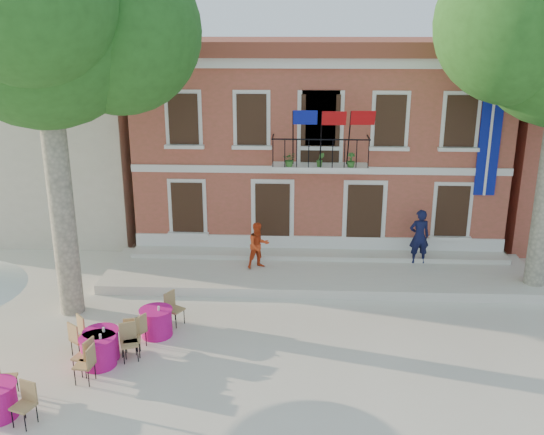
{
  "coord_description": "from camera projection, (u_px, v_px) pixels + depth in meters",
  "views": [
    {
      "loc": [
        1.35,
        -14.24,
        8.05
      ],
      "look_at": [
        0.5,
        3.5,
        2.36
      ],
      "focal_mm": 40.0,
      "sensor_mm": 36.0,
      "label": 1
    }
  ],
  "objects": [
    {
      "name": "ground",
      "position": [
        247.0,
        342.0,
        16.06
      ],
      "size": [
        90.0,
        90.0,
        0.0
      ],
      "primitive_type": "plane",
      "color": "beige",
      "rests_on": "ground"
    },
    {
      "name": "main_building",
      "position": [
        317.0,
        135.0,
        24.32
      ],
      "size": [
        13.5,
        9.59,
        7.5
      ],
      "color": "#B85242",
      "rests_on": "ground"
    },
    {
      "name": "plane_tree_west",
      "position": [
        41.0,
        23.0,
        15.33
      ],
      "size": [
        5.58,
        5.58,
        10.96
      ],
      "color": "#A59E84",
      "rests_on": "ground"
    },
    {
      "name": "pedestrian_orange",
      "position": [
        258.0,
        245.0,
        19.97
      ],
      "size": [
        0.94,
        0.87,
        1.56
      ],
      "primitive_type": "imported",
      "rotation": [
        0.0,
        0.0,
        0.48
      ],
      "color": "#DD431A",
      "rests_on": "terrace"
    },
    {
      "name": "cafe_table_0",
      "position": [
        102.0,
        343.0,
        15.16
      ],
      "size": [
        1.79,
        1.82,
        0.95
      ],
      "color": "#CC137C",
      "rests_on": "ground"
    },
    {
      "name": "terrace",
      "position": [
        318.0,
        273.0,
        20.11
      ],
      "size": [
        14.0,
        3.4,
        0.3
      ],
      "primitive_type": "cube",
      "color": "silver",
      "rests_on": "ground"
    },
    {
      "name": "cafe_table_3",
      "position": [
        156.0,
        321.0,
        16.29
      ],
      "size": [
        1.34,
        1.87,
        0.95
      ],
      "color": "#CC137C",
      "rests_on": "ground"
    },
    {
      "name": "pedestrian_navy",
      "position": [
        419.0,
        236.0,
        20.35
      ],
      "size": [
        0.73,
        0.52,
        1.88
      ],
      "primitive_type": "imported",
      "rotation": [
        0.0,
        0.0,
        3.25
      ],
      "color": "#0F1334",
      "rests_on": "terrace"
    },
    {
      "name": "neighbor_west",
      "position": [
        48.0,
        142.0,
        25.98
      ],
      "size": [
        9.4,
        9.4,
        6.4
      ],
      "color": "beige",
      "rests_on": "ground"
    },
    {
      "name": "cafe_table_1",
      "position": [
        98.0,
        350.0,
        14.84
      ],
      "size": [
        1.86,
        1.72,
        0.95
      ],
      "color": "#CC137C",
      "rests_on": "ground"
    }
  ]
}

